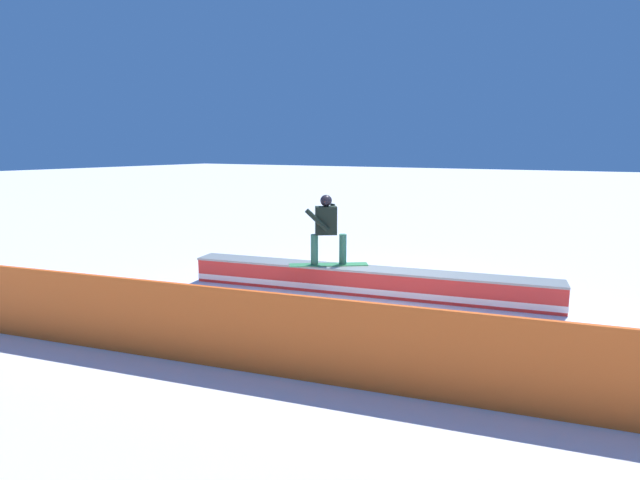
# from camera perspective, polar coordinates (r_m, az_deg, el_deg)

# --- Properties ---
(ground_plane) EXTENTS (120.00, 120.00, 0.00)m
(ground_plane) POSITION_cam_1_polar(r_m,az_deg,el_deg) (9.65, 5.06, -6.00)
(ground_plane) COLOR white
(grind_box) EXTENTS (6.87, 1.91, 0.50)m
(grind_box) POSITION_cam_1_polar(r_m,az_deg,el_deg) (9.59, 5.08, -4.71)
(grind_box) COLOR red
(grind_box) RESTS_ON ground_plane
(snowboarder) EXTENTS (1.39, 1.08, 1.35)m
(snowboarder) POSITION_cam_1_polar(r_m,az_deg,el_deg) (9.58, 0.75, 1.39)
(snowboarder) COLOR #3C8D50
(snowboarder) RESTS_ON grind_box
(safety_fence) EXTENTS (11.69, 2.43, 1.03)m
(safety_fence) POSITION_cam_1_polar(r_m,az_deg,el_deg) (6.40, -10.02, -9.84)
(safety_fence) COLOR #FC5D1B
(safety_fence) RESTS_ON ground_plane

